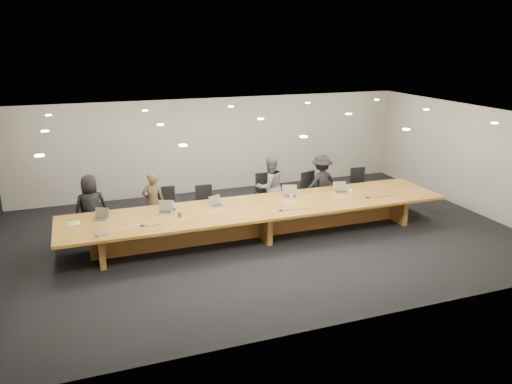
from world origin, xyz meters
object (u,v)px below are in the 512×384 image
(person_b, at_px, (153,202))
(laptop_e, at_px, (341,187))
(av_box, at_px, (102,234))
(person_a, at_px, (91,207))
(chair_left, at_px, (168,209))
(chair_far_right, at_px, (360,186))
(chair_right, at_px, (313,192))
(laptop_b, at_px, (165,207))
(laptop_d, at_px, (290,191))
(person_d, at_px, (321,183))
(chair_far_left, at_px, (92,218))
(person_c, at_px, (270,187))
(chair_mid_left, at_px, (206,206))
(laptop_c, at_px, (218,201))
(mic_right, at_px, (368,197))
(paper_cup_far, at_px, (351,191))
(water_bottle, at_px, (174,209))
(amber_mug, at_px, (180,214))
(chair_mid_right, at_px, (268,196))
(mic_left, at_px, (142,225))
(paper_cup_near, at_px, (291,196))
(mic_center, at_px, (281,210))
(conference_table, at_px, (260,215))
(laptop_a, at_px, (100,214))

(person_b, xyz_separation_m, laptop_e, (4.55, -0.92, 0.16))
(av_box, bearing_deg, person_a, 73.65)
(chair_left, bearing_deg, chair_far_right, 4.54)
(chair_right, xyz_separation_m, av_box, (-5.51, -1.81, 0.23))
(person_b, relative_size, av_box, 6.55)
(laptop_b, relative_size, laptop_d, 0.96)
(laptop_e, height_order, av_box, laptop_e)
(laptop_d, distance_m, av_box, 4.60)
(person_d, distance_m, laptop_d, 1.49)
(chair_far_left, distance_m, person_c, 4.40)
(chair_mid_left, bearing_deg, laptop_c, -81.38)
(chair_right, xyz_separation_m, laptop_d, (-1.02, -0.81, 0.35))
(av_box, relative_size, mic_right, 1.74)
(chair_left, height_order, paper_cup_far, chair_left)
(chair_right, bearing_deg, water_bottle, 178.50)
(person_d, xyz_separation_m, mic_right, (0.49, -1.50, 0.00))
(chair_right, xyz_separation_m, water_bottle, (-3.92, -1.06, 0.33))
(chair_far_left, distance_m, amber_mug, 2.25)
(chair_mid_right, distance_m, av_box, 4.56)
(chair_mid_right, distance_m, mic_left, 3.71)
(person_a, relative_size, person_b, 1.05)
(person_c, bearing_deg, paper_cup_near, 95.77)
(chair_far_right, bearing_deg, paper_cup_far, -128.30)
(laptop_c, height_order, paper_cup_far, laptop_c)
(mic_left, bearing_deg, mic_center, -2.05)
(paper_cup_far, distance_m, mic_center, 2.31)
(paper_cup_far, bearing_deg, chair_right, 119.99)
(chair_far_left, bearing_deg, laptop_b, -35.29)
(chair_mid_right, distance_m, mic_right, 2.51)
(chair_far_left, height_order, person_c, person_c)
(conference_table, height_order, chair_left, chair_left)
(person_b, relative_size, laptop_e, 4.33)
(chair_left, xyz_separation_m, amber_mug, (0.05, -1.25, 0.27))
(chair_left, xyz_separation_m, laptop_a, (-1.58, -0.81, 0.34))
(chair_left, xyz_separation_m, chair_far_right, (5.45, 0.18, -0.02))
(chair_mid_left, relative_size, mic_left, 8.17)
(laptop_c, height_order, laptop_d, laptop_d)
(person_b, distance_m, mic_left, 1.65)
(person_d, height_order, mic_right, person_d)
(laptop_b, height_order, paper_cup_near, laptop_b)
(chair_right, bearing_deg, mic_left, -178.11)
(mic_left, bearing_deg, chair_far_left, 120.97)
(person_b, distance_m, mic_center, 3.09)
(paper_cup_near, bearing_deg, conference_table, -161.07)
(person_b, relative_size, laptop_c, 4.65)
(mic_right, bearing_deg, laptop_b, 172.97)
(mic_center, bearing_deg, chair_right, 45.79)
(person_a, xyz_separation_m, mic_center, (4.00, -1.69, 0.00))
(chair_far_right, bearing_deg, person_d, -170.18)
(person_b, xyz_separation_m, laptop_c, (1.35, -0.90, 0.15))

